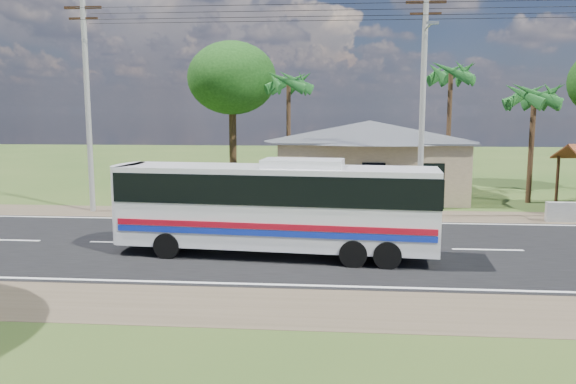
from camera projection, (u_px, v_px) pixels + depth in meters
The scene contains 10 objects.
ground at pixel (361, 248), 20.47m from camera, with size 120.00×120.00×0.00m, color #2A4518.
road at pixel (361, 248), 20.47m from camera, with size 120.00×16.00×0.03m.
house at pixel (369, 151), 32.82m from camera, with size 12.40×10.00×5.00m.
utility_poles at pixel (416, 93), 25.82m from camera, with size 32.80×2.22×11.00m.
palm_near at pixel (534, 96), 29.71m from camera, with size 2.80×2.80×6.70m.
palm_mid at pixel (451, 74), 34.23m from camera, with size 2.80×2.80×8.20m.
palm_far at pixel (289, 83), 35.62m from camera, with size 2.80×2.80×7.70m.
tree_behind_house at pixel (232, 79), 37.86m from camera, with size 6.00×6.00×9.61m.
coach_bus at pixel (277, 201), 19.10m from camera, with size 10.95×3.25×3.35m.
motorcycle at pixel (412, 209), 25.70m from camera, with size 0.66×1.88×0.99m, color black.
Camera 1 is at (-1.01, -20.12, 4.95)m, focal length 35.00 mm.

